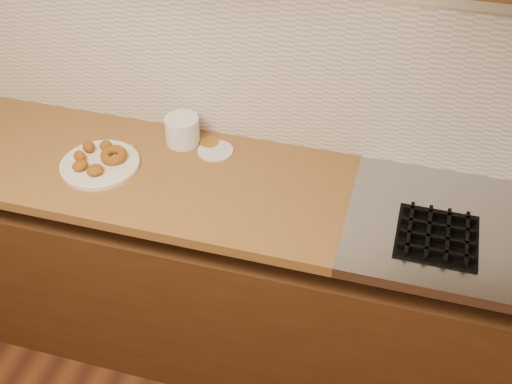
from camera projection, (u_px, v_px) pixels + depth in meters
wall_back at (233, 25)px, 2.23m from camera, size 4.00×0.02×2.70m
base_cabinet at (216, 277)px, 2.62m from camera, size 3.60×0.60×0.77m
butcher_block at (49, 154)px, 2.44m from camera, size 2.30×0.62×0.04m
backsplash at (233, 65)px, 2.32m from camera, size 3.60×0.02×0.60m
donut_plate at (100, 164)px, 2.35m from camera, size 0.29×0.29×0.02m
ring_donut at (114, 155)px, 2.35m from camera, size 0.11×0.12×0.04m
fried_dough_chunks at (90, 158)px, 2.33m from camera, size 0.16×0.21×0.05m
plastic_tub at (182, 130)px, 2.44m from camera, size 0.14×0.14×0.11m
tub_lid at (215, 151)px, 2.42m from camera, size 0.14×0.14×0.01m
brass_jar_lid at (209, 143)px, 2.45m from camera, size 0.09×0.09×0.01m
wooden_utensil at (113, 149)px, 2.42m from camera, size 0.15×0.09×0.01m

